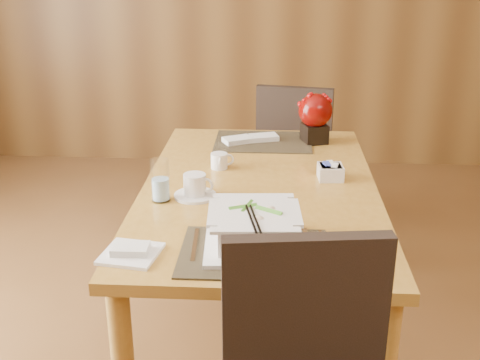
# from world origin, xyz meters

# --- Properties ---
(dining_table) EXTENTS (0.90, 1.50, 0.75)m
(dining_table) POSITION_xyz_m (0.00, 0.60, 0.65)
(dining_table) COLOR #B07F30
(dining_table) RESTS_ON ground
(placemat_near) EXTENTS (0.45, 0.33, 0.01)m
(placemat_near) POSITION_xyz_m (0.00, 0.05, 0.75)
(placemat_near) COLOR black
(placemat_near) RESTS_ON dining_table
(placemat_far) EXTENTS (0.45, 0.33, 0.01)m
(placemat_far) POSITION_xyz_m (0.00, 1.15, 0.75)
(placemat_far) COLOR black
(placemat_far) RESTS_ON dining_table
(soup_setting) EXTENTS (0.32, 0.32, 0.12)m
(soup_setting) POSITION_xyz_m (-0.00, 0.09, 0.81)
(soup_setting) COLOR white
(soup_setting) RESTS_ON dining_table
(coffee_cup) EXTENTS (0.16, 0.16, 0.09)m
(coffee_cup) POSITION_xyz_m (-0.24, 0.48, 0.79)
(coffee_cup) COLOR white
(coffee_cup) RESTS_ON dining_table
(water_glass) EXTENTS (0.08, 0.08, 0.16)m
(water_glass) POSITION_xyz_m (-0.35, 0.44, 0.83)
(water_glass) COLOR white
(water_glass) RESTS_ON dining_table
(creamer_jug) EXTENTS (0.11, 0.11, 0.06)m
(creamer_jug) POSITION_xyz_m (-0.17, 0.79, 0.78)
(creamer_jug) COLOR white
(creamer_jug) RESTS_ON dining_table
(sugar_caddy) EXTENTS (0.10, 0.10, 0.06)m
(sugar_caddy) POSITION_xyz_m (0.28, 0.69, 0.78)
(sugar_caddy) COLOR white
(sugar_caddy) RESTS_ON dining_table
(berry_decor) EXTENTS (0.16, 0.16, 0.23)m
(berry_decor) POSITION_xyz_m (0.24, 1.16, 0.88)
(berry_decor) COLOR black
(berry_decor) RESTS_ON dining_table
(napkins_far) EXTENTS (0.28, 0.18, 0.02)m
(napkins_far) POSITION_xyz_m (-0.05, 1.15, 0.77)
(napkins_far) COLOR silver
(napkins_far) RESTS_ON dining_table
(bread_plate) EXTENTS (0.19, 0.19, 0.01)m
(bread_plate) POSITION_xyz_m (-0.37, 0.02, 0.76)
(bread_plate) COLOR white
(bread_plate) RESTS_ON dining_table
(far_chair) EXTENTS (0.50, 0.50, 0.92)m
(far_chair) POSITION_xyz_m (0.18, 1.69, 0.52)
(far_chair) COLOR black
(far_chair) RESTS_ON ground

